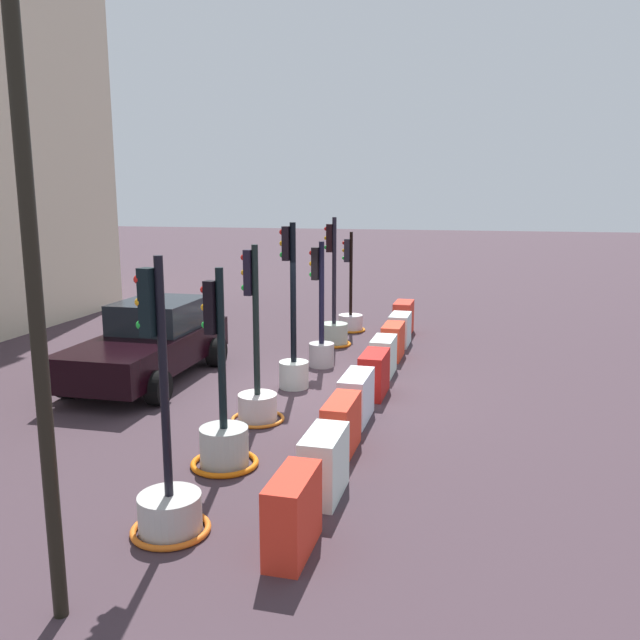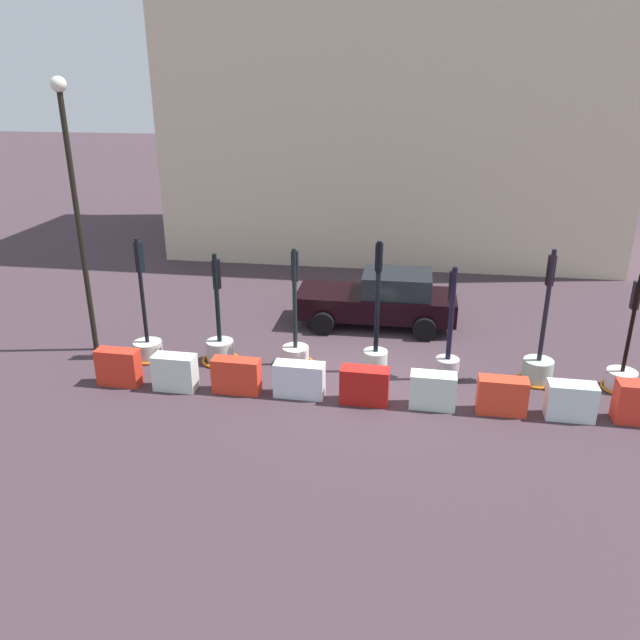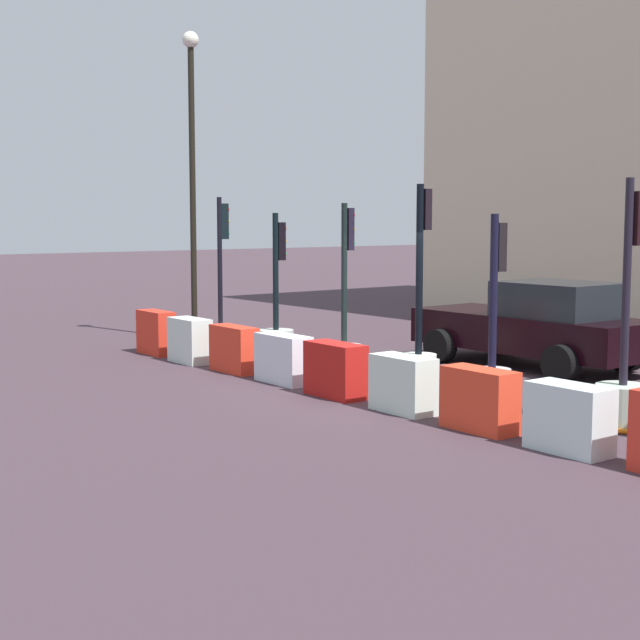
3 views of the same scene
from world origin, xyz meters
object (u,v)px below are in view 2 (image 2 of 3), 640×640
at_px(traffic_light_0, 147,341).
at_px(construction_barrier_0, 119,367).
at_px(construction_barrier_4, 364,386).
at_px(street_lamp_post, 74,191).
at_px(construction_barrier_1, 175,372).
at_px(traffic_light_1, 220,345).
at_px(traffic_light_3, 376,344).
at_px(construction_barrier_3, 299,380).
at_px(traffic_light_2, 295,346).
at_px(construction_barrier_7, 571,401).
at_px(traffic_light_4, 448,353).
at_px(construction_barrier_2, 236,376).
at_px(construction_barrier_6, 502,396).
at_px(traffic_light_5, 539,362).
at_px(car_black_sedan, 381,299).
at_px(traffic_light_6, 622,373).
at_px(construction_barrier_5, 433,391).

relative_size(traffic_light_0, construction_barrier_0, 3.16).
xyz_separation_m(construction_barrier_4, street_lamp_post, (-7.28, 1.76, 3.77)).
bearing_deg(construction_barrier_1, traffic_light_1, 70.09).
relative_size(traffic_light_3, construction_barrier_3, 2.87).
relative_size(construction_barrier_0, construction_barrier_1, 1.02).
relative_size(traffic_light_2, street_lamp_post, 0.44).
height_order(traffic_light_1, construction_barrier_3, traffic_light_1).
relative_size(traffic_light_3, construction_barrier_7, 3.23).
xyz_separation_m(traffic_light_4, construction_barrier_2, (-4.77, -1.44, -0.24)).
bearing_deg(construction_barrier_6, traffic_light_3, 150.09).
relative_size(traffic_light_5, street_lamp_post, 0.48).
distance_m(construction_barrier_4, construction_barrier_6, 2.95).
height_order(traffic_light_4, construction_barrier_7, traffic_light_4).
bearing_deg(construction_barrier_0, construction_barrier_2, 1.08).
xyz_separation_m(construction_barrier_2, car_black_sedan, (2.97, 4.63, 0.37)).
distance_m(traffic_light_4, construction_barrier_4, 2.38).
xyz_separation_m(traffic_light_6, construction_barrier_1, (-10.16, -1.61, 0.01)).
height_order(traffic_light_6, construction_barrier_5, traffic_light_6).
height_order(traffic_light_0, car_black_sedan, traffic_light_0).
bearing_deg(construction_barrier_7, construction_barrier_1, -179.71).
relative_size(traffic_light_1, traffic_light_6, 1.02).
xyz_separation_m(construction_barrier_3, construction_barrier_6, (4.43, -0.07, 0.00)).
bearing_deg(traffic_light_6, construction_barrier_1, -171.01).
relative_size(traffic_light_4, construction_barrier_1, 2.84).
distance_m(construction_barrier_0, construction_barrier_4, 5.75).
distance_m(traffic_light_0, construction_barrier_5, 7.30).
relative_size(traffic_light_3, traffic_light_4, 1.17).
distance_m(traffic_light_0, traffic_light_3, 5.80).
bearing_deg(traffic_light_6, street_lamp_post, 179.19).
relative_size(construction_barrier_2, construction_barrier_3, 0.96).
xyz_separation_m(traffic_light_0, construction_barrier_6, (8.63, -1.45, -0.06)).
relative_size(construction_barrier_2, construction_barrier_4, 1.02).
bearing_deg(car_black_sedan, construction_barrier_2, -122.62).
bearing_deg(construction_barrier_4, traffic_light_6, 15.18).
bearing_deg(traffic_light_5, construction_barrier_2, -166.82).
xyz_separation_m(construction_barrier_5, construction_barrier_7, (2.87, -0.02, 0.00)).
xyz_separation_m(construction_barrier_0, car_black_sedan, (5.79, 4.69, 0.34)).
height_order(construction_barrier_0, street_lamp_post, street_lamp_post).
bearing_deg(car_black_sedan, construction_barrier_0, -140.99).
bearing_deg(traffic_light_5, traffic_light_6, -2.34).
bearing_deg(traffic_light_5, traffic_light_4, -175.47).
distance_m(construction_barrier_2, construction_barrier_3, 1.45).
height_order(construction_barrier_1, construction_barrier_3, construction_barrier_1).
height_order(construction_barrier_2, construction_barrier_4, construction_barrier_4).
xyz_separation_m(traffic_light_0, construction_barrier_5, (7.16, -1.43, -0.07)).
bearing_deg(street_lamp_post, traffic_light_2, -0.52).
height_order(traffic_light_3, traffic_light_5, traffic_light_3).
height_order(traffic_light_3, traffic_light_6, traffic_light_3).
xyz_separation_m(construction_barrier_1, street_lamp_post, (-2.91, 1.79, 3.76)).
distance_m(traffic_light_2, construction_barrier_2, 1.97).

